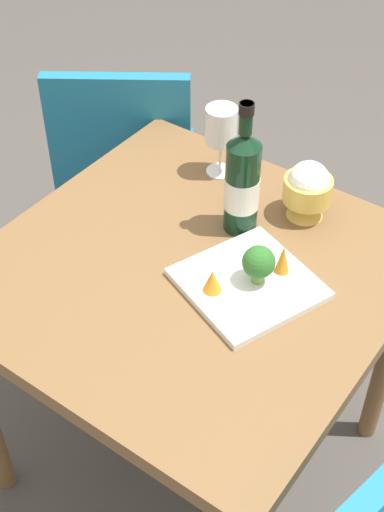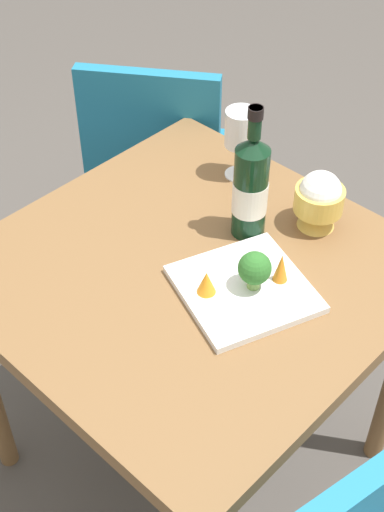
{
  "view_description": "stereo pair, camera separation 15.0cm",
  "coord_description": "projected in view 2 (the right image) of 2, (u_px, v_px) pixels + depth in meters",
  "views": [
    {
      "loc": [
        0.89,
        0.65,
        1.78
      ],
      "look_at": [
        0.0,
        0.0,
        0.76
      ],
      "focal_mm": 50.41,
      "sensor_mm": 36.0,
      "label": 1
    },
    {
      "loc": [
        0.8,
        0.76,
        1.78
      ],
      "look_at": [
        0.0,
        0.0,
        0.76
      ],
      "focal_mm": 50.41,
      "sensor_mm": 36.0,
      "label": 2
    }
  ],
  "objects": [
    {
      "name": "broccoli_floret",
      "position": [
        255.0,
        269.0,
        1.42
      ],
      "size": [
        0.07,
        0.07,
        0.09
      ],
      "color": "#729E4C",
      "rests_on": "serving_plate"
    },
    {
      "name": "wine_bottle",
      "position": [
        251.0,
        187.0,
        1.52
      ],
      "size": [
        0.08,
        0.08,
        0.32
      ],
      "color": "black",
      "rests_on": "dining_table"
    },
    {
      "name": "rice_bowl",
      "position": [
        319.0,
        199.0,
        1.57
      ],
      "size": [
        0.11,
        0.11,
        0.14
      ],
      "color": "gold",
      "rests_on": "dining_table"
    },
    {
      "name": "ground_plane",
      "position": [
        192.0,
        455.0,
        2.02
      ],
      "size": [
        8.0,
        8.0,
        0.0
      ],
      "primitive_type": "plane",
      "color": "#4C4742"
    },
    {
      "name": "wine_glass",
      "position": [
        241.0,
        130.0,
        1.67
      ],
      "size": [
        0.08,
        0.08,
        0.18
      ],
      "color": "white",
      "rests_on": "dining_table"
    },
    {
      "name": "serving_plate",
      "position": [
        244.0,
        289.0,
        1.46
      ],
      "size": [
        0.32,
        0.32,
        0.02
      ],
      "rotation": [
        0.0,
        0.0,
        -0.36
      ],
      "color": "white",
      "rests_on": "dining_table"
    },
    {
      "name": "dining_table",
      "position": [
        192.0,
        296.0,
        1.58
      ],
      "size": [
        0.84,
        0.84,
        0.73
      ],
      "color": "brown",
      "rests_on": "ground_plane"
    },
    {
      "name": "carrot_garnish_right",
      "position": [
        206.0,
        282.0,
        1.43
      ],
      "size": [
        0.04,
        0.04,
        0.05
      ],
      "color": "orange",
      "rests_on": "serving_plate"
    },
    {
      "name": "carrot_garnish_left",
      "position": [
        281.0,
        267.0,
        1.45
      ],
      "size": [
        0.03,
        0.03,
        0.07
      ],
      "color": "orange",
      "rests_on": "serving_plate"
    },
    {
      "name": "chair_near_window",
      "position": [
        156.0,
        156.0,
        2.17
      ],
      "size": [
        0.56,
        0.56,
        0.85
      ],
      "rotation": [
        0.0,
        0.0,
        2.17
      ],
      "color": "teal",
      "rests_on": "ground_plane"
    }
  ]
}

